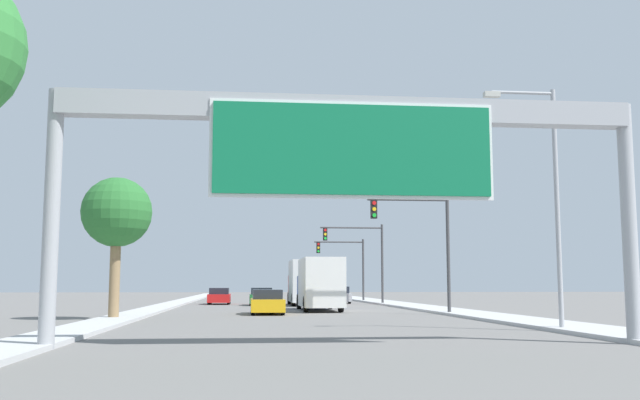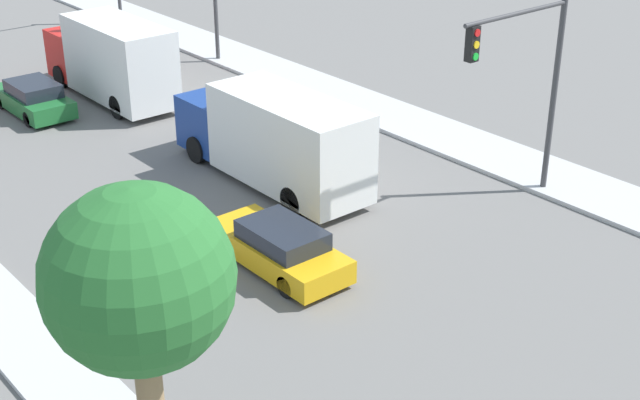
{
  "view_description": "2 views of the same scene",
  "coord_description": "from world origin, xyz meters",
  "views": [
    {
      "loc": [
        -2.93,
        -1.76,
        1.72
      ],
      "look_at": [
        0.0,
        26.9,
        5.12
      ],
      "focal_mm": 40.0,
      "sensor_mm": 36.0,
      "label": 1
    },
    {
      "loc": [
        -15.29,
        21.49,
        12.96
      ],
      "look_at": [
        -2.0,
        37.43,
        3.04
      ],
      "focal_mm": 50.0,
      "sensor_mm": 36.0,
      "label": 2
    }
  ],
  "objects": [
    {
      "name": "truck_box_primary",
      "position": [
        1.75,
        44.38,
        1.69
      ],
      "size": [
        2.44,
        8.6,
        3.33
      ],
      "color": "navy",
      "rests_on": "ground"
    },
    {
      "name": "car_far_right",
      "position": [
        -1.75,
        39.59,
        0.67
      ],
      "size": [
        1.87,
        4.78,
        1.4
      ],
      "color": "gold",
      "rests_on": "ground"
    },
    {
      "name": "truck_box_secondary",
      "position": [
        1.75,
        56.06,
        1.81
      ],
      "size": [
        2.42,
        8.17,
        3.59
      ],
      "color": "red",
      "rests_on": "ground"
    },
    {
      "name": "palm_tree_background",
      "position": [
        -9.27,
        33.55,
        5.12
      ],
      "size": [
        3.4,
        3.4,
        6.9
      ],
      "color": "#8C704C",
      "rests_on": "ground"
    },
    {
      "name": "sidewalk_right",
      "position": [
        9.5,
        60.0,
        0.07
      ],
      "size": [
        3.0,
        120.0,
        0.15
      ],
      "color": "#B7B7B7",
      "rests_on": "ground"
    },
    {
      "name": "car_mid_center",
      "position": [
        -1.75,
        56.62,
        0.67
      ],
      "size": [
        1.88,
        4.57,
        1.42
      ],
      "color": "#1E662D",
      "rests_on": "ground"
    },
    {
      "name": "traffic_light_near_intersection",
      "position": [
        7.07,
        38.0,
        4.59
      ],
      "size": [
        4.76,
        0.32,
        6.82
      ],
      "color": "#3D3D3F",
      "rests_on": "ground"
    },
    {
      "name": "car_mid_right",
      "position": [
        5.25,
        61.96,
        0.7
      ],
      "size": [
        1.84,
        4.25,
        1.49
      ],
      "color": "#A5A8AD",
      "rests_on": "ground"
    }
  ]
}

